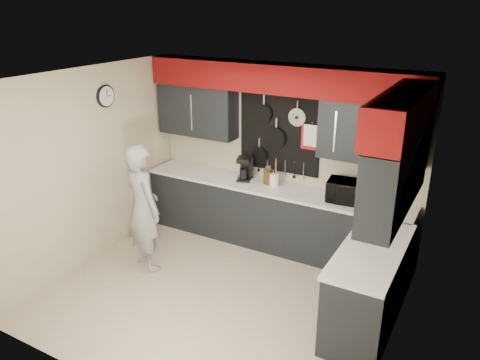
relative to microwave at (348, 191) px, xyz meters
The scene contains 10 objects.
ground 2.08m from the microwave, 126.91° to the right, with size 4.00×4.00×0.00m, color #B6A48D.
back_wall_assembly 1.44m from the microwave, behind, with size 4.00×0.36×2.60m.
right_wall_assembly 1.66m from the microwave, 56.27° to the right, with size 0.36×3.50×2.60m.
left_wall_assembly 3.39m from the microwave, 155.26° to the right, with size 0.05×3.50×2.60m.
base_cabinets 0.89m from the microwave, 152.81° to the right, with size 3.95×2.20×0.92m.
microwave is the anchor object (origin of this frame).
knife_block 1.17m from the microwave, behind, with size 0.10×0.10×0.22m, color #3B2412.
utensil_crock 1.07m from the microwave, behind, with size 0.14×0.14×0.17m, color white.
coffee_maker 1.54m from the microwave, behind, with size 0.25×0.28×0.35m.
person 2.65m from the microwave, 149.36° to the right, with size 0.62×0.41×1.71m, color #9C9C9A.
Camera 1 is at (2.58, -4.11, 3.36)m, focal length 35.00 mm.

